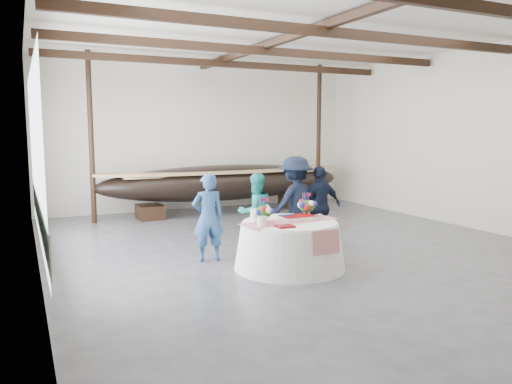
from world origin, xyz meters
name	(u,v)px	position (x,y,z in m)	size (l,w,h in m)	color
floor	(297,247)	(0.00, 0.00, 0.00)	(10.00, 12.00, 0.01)	#3D3D42
wall_back	(202,137)	(0.00, 6.00, 2.25)	(10.00, 0.02, 4.50)	silver
wall_left	(33,143)	(-5.00, 0.00, 2.25)	(0.02, 12.00, 4.50)	silver
wall_right	(473,139)	(5.00, 0.00, 2.25)	(0.02, 12.00, 4.50)	silver
ceiling	(300,28)	(0.00, 0.00, 4.50)	(10.00, 12.00, 0.01)	white
pavilion_structure	(281,58)	(0.00, 0.81, 4.00)	(9.80, 11.76, 4.50)	black
open_bay	(36,165)	(-4.95, 1.00, 1.83)	(0.03, 7.00, 3.20)	silver
longboat_display	(226,182)	(0.29, 4.74, 0.92)	(7.66, 1.53, 1.44)	black
banquet_table	(289,245)	(-0.93, -1.31, 0.42)	(1.99, 1.99, 0.85)	white
tabletop_items	(285,212)	(-0.95, -1.18, 1.00)	(1.89, 0.99, 0.40)	red
guest_woman_blue	(208,217)	(-2.07, -0.20, 0.83)	(0.61, 0.40, 1.66)	navy
guest_woman_teal	(255,212)	(-0.91, 0.15, 0.80)	(0.77, 0.60, 1.59)	teal
guest_man_left	(295,202)	(-0.07, -0.01, 0.96)	(1.25, 0.72, 1.93)	black
guest_man_right	(320,206)	(0.48, -0.10, 0.86)	(1.01, 0.42, 1.72)	black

